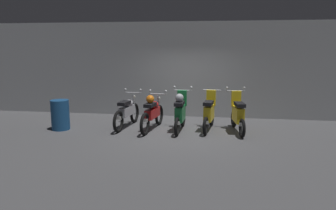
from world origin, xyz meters
TOP-DOWN VIEW (x-y plane):
  - ground_plane at (0.00, 0.00)m, footprint 80.00×80.00m
  - back_wall at (0.00, 2.26)m, footprint 16.00×0.30m
  - motorbike_slot_0 at (-1.68, 0.29)m, footprint 0.59×1.95m
  - motorbike_slot_1 at (-0.84, 0.10)m, footprint 0.58×1.94m
  - motorbike_slot_2 at (0.00, 0.10)m, footprint 0.59×1.68m
  - motorbike_slot_3 at (0.85, 0.30)m, footprint 0.56×1.68m
  - motorbike_slot_4 at (1.68, 0.21)m, footprint 0.58×1.68m
  - trash_bin at (-3.60, -0.29)m, footprint 0.54×0.54m

SIDE VIEW (x-z plane):
  - ground_plane at x=0.00m, z-range 0.00..0.00m
  - trash_bin at x=-3.60m, z-range 0.00..0.90m
  - motorbike_slot_0 at x=-1.68m, z-range -0.08..1.07m
  - motorbike_slot_3 at x=0.85m, z-range -0.06..1.11m
  - motorbike_slot_4 at x=1.68m, z-range -0.12..1.17m
  - motorbike_slot_1 at x=-0.84m, z-range -0.05..1.10m
  - motorbike_slot_2 at x=0.00m, z-range -0.08..1.21m
  - back_wall at x=0.00m, z-range 0.00..3.34m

